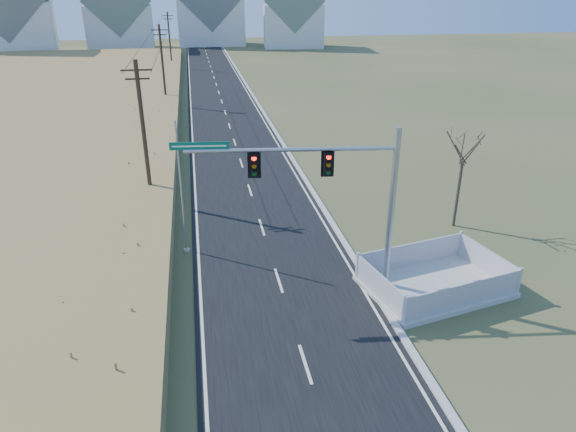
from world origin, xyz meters
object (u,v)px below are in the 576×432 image
object	(u,v)px
traffic_signal_mast	(349,197)
flagpole	(182,202)
fence_enclosure	(434,284)
bare_tree	(465,146)
open_sign	(396,306)

from	to	relation	value
traffic_signal_mast	flagpole	world-z (taller)	traffic_signal_mast
fence_enclosure	flagpole	xyz separation A→B (m)	(-11.30, 5.83, 2.53)
flagpole	fence_enclosure	bearing A→B (deg)	-27.31
fence_enclosure	traffic_signal_mast	bearing A→B (deg)	158.36
traffic_signal_mast	flagpole	xyz separation A→B (m)	(-7.17, 5.13, -1.84)
bare_tree	traffic_signal_mast	bearing A→B (deg)	-146.11
fence_enclosure	open_sign	distance (m)	2.93
traffic_signal_mast	open_sign	bearing A→B (deg)	-46.52
traffic_signal_mast	bare_tree	world-z (taller)	traffic_signal_mast
traffic_signal_mast	bare_tree	bearing A→B (deg)	41.15
traffic_signal_mast	fence_enclosure	size ratio (longest dim) A/B	1.36
fence_enclosure	flagpole	bearing A→B (deg)	140.71
flagpole	bare_tree	size ratio (longest dim) A/B	1.17
bare_tree	flagpole	bearing A→B (deg)	-178.45
flagpole	traffic_signal_mast	bearing A→B (deg)	-35.59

